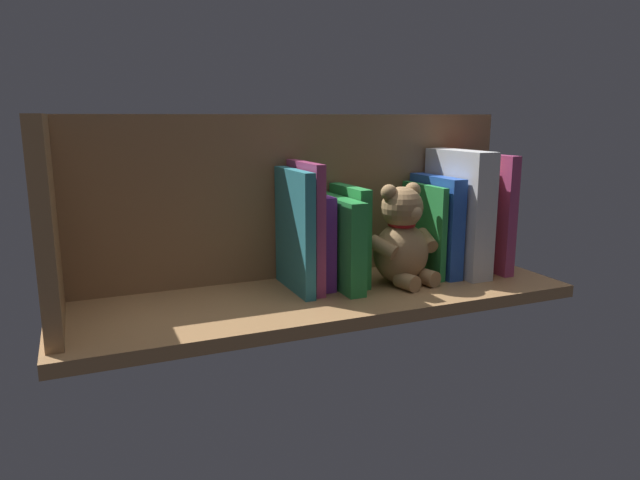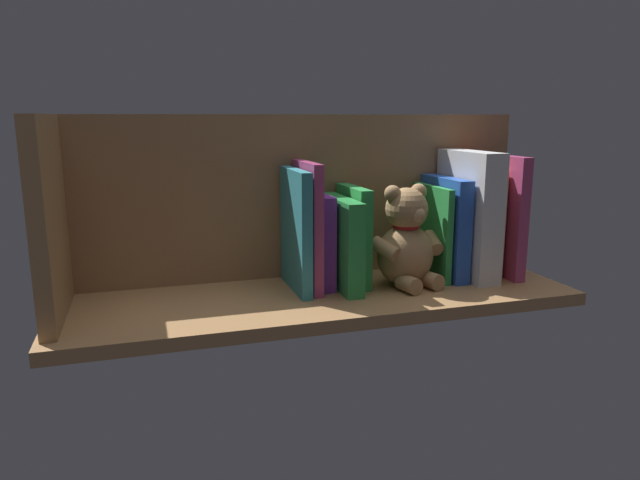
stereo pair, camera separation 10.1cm
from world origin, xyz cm
name	(u,v)px [view 1 (the left image)]	position (x,y,z in cm)	size (l,w,h in cm)	color
ground_plane	(320,298)	(0.00, 0.00, -1.10)	(89.83, 29.12, 2.20)	#A87A4C
shelf_back_panel	(295,197)	(0.00, -12.31, 15.52)	(89.83, 1.50, 31.05)	#976C46
shelf_side_divider	(46,224)	(42.92, 0.00, 15.52)	(2.40, 23.12, 31.05)	#A87A4C
book_0	(485,212)	(-37.69, -2.83, 11.68)	(2.20, 16.67, 23.36)	#B23F72
book_1	(468,218)	(-34.81, -4.50, 10.26)	(2.61, 13.32, 20.51)	orange
dictionary_thick_white	(458,212)	(-30.66, -2.35, 12.14)	(4.73, 17.42, 24.28)	silver
book_2	(435,225)	(-26.32, -3.54, 9.65)	(3.00, 15.23, 19.31)	blue
book_3	(423,229)	(-23.72, -3.93, 8.88)	(1.25, 14.47, 17.75)	green
teddy_bear	(401,239)	(-16.49, -0.19, 8.21)	(14.78, 13.54, 18.66)	tan
book_4	(350,234)	(-7.90, -4.42, 9.04)	(2.29, 13.47, 18.09)	green
book_5	(338,242)	(-4.71, -2.58, 8.21)	(3.13, 17.16, 16.43)	green
book_6	(317,240)	(-1.43, -4.90, 8.46)	(2.48, 12.53, 16.92)	purple
book_7	(306,226)	(1.17, -3.88, 11.43)	(1.75, 14.56, 22.87)	#B23F72
book_8	(294,231)	(3.48, -3.43, 10.84)	(1.92, 15.46, 21.67)	teal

